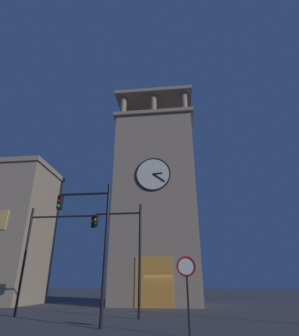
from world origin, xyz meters
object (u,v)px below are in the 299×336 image
(traffic_signal_near, at_px, (91,230))
(traffic_signal_far, at_px, (48,241))
(traffic_signal_mid, at_px, (126,242))
(no_horn_sign, at_px, (187,272))
(clocktower, at_px, (156,201))

(traffic_signal_near, height_order, traffic_signal_far, traffic_signal_near)
(traffic_signal_mid, relative_size, no_horn_sign, 2.31)
(clocktower, xyz_separation_m, no_horn_sign, (-2.57, 16.36, -7.72))
(traffic_signal_near, xyz_separation_m, traffic_signal_mid, (-1.04, -3.72, -0.07))
(clocktower, bearing_deg, traffic_signal_mid, 84.74)
(traffic_signal_mid, bearing_deg, traffic_signal_near, 74.39)
(traffic_signal_near, relative_size, no_horn_sign, 2.35)
(traffic_signal_mid, bearing_deg, traffic_signal_far, -4.77)
(no_horn_sign, bearing_deg, traffic_signal_near, -20.38)
(clocktower, bearing_deg, traffic_signal_far, 58.78)
(traffic_signal_mid, bearing_deg, no_horn_sign, 123.36)
(no_horn_sign, bearing_deg, traffic_signal_mid, -56.64)
(traffic_signal_far, bearing_deg, no_horn_sign, 146.64)
(traffic_signal_mid, xyz_separation_m, traffic_signal_far, (5.35, -0.45, 0.15))
(traffic_signal_far, xyz_separation_m, no_horn_sign, (-8.92, 5.87, -2.16))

